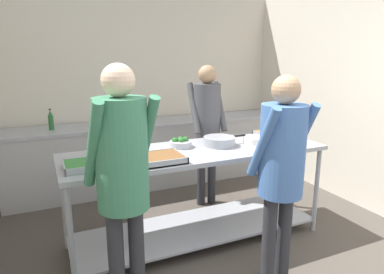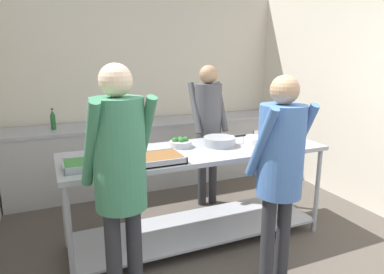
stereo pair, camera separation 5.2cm
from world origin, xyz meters
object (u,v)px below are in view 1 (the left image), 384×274
(water_bottle, at_px, (51,120))
(broccoli_bowl, at_px, (181,143))
(cook_behind_counter, at_px, (207,120))
(plate_stack, at_px, (255,140))
(serving_tray_greens, at_px, (274,134))
(guest_serving_left, at_px, (122,166))
(serving_tray_roast, at_px, (94,164))
(sauce_pan, at_px, (219,141))
(guest_serving_right, at_px, (281,160))
(serving_tray_vegetables, at_px, (156,159))

(water_bottle, bearing_deg, broccoli_bowl, -53.63)
(broccoli_bowl, distance_m, cook_behind_counter, 0.81)
(plate_stack, relative_size, serving_tray_greens, 0.69)
(broccoli_bowl, bearing_deg, serving_tray_greens, -0.61)
(serving_tray_greens, xyz_separation_m, guest_serving_left, (-1.85, -0.82, 0.14))
(plate_stack, relative_size, cook_behind_counter, 0.15)
(serving_tray_roast, bearing_deg, serving_tray_greens, 7.87)
(sauce_pan, relative_size, guest_serving_left, 0.26)
(serving_tray_greens, distance_m, guest_serving_right, 1.21)
(serving_tray_roast, height_order, sauce_pan, sauce_pan)
(serving_tray_roast, distance_m, sauce_pan, 1.24)
(broccoli_bowl, distance_m, plate_stack, 0.77)
(serving_tray_vegetables, relative_size, guest_serving_left, 0.26)
(guest_serving_right, bearing_deg, guest_serving_left, 172.12)
(broccoli_bowl, distance_m, water_bottle, 1.84)
(plate_stack, relative_size, guest_serving_right, 0.15)
(serving_tray_greens, bearing_deg, guest_serving_left, -155.99)
(sauce_pan, relative_size, water_bottle, 1.74)
(broccoli_bowl, xyz_separation_m, sauce_pan, (0.37, -0.10, 0.01))
(serving_tray_roast, bearing_deg, water_bottle, 97.64)
(serving_tray_vegetables, height_order, plate_stack, plate_stack)
(cook_behind_counter, bearing_deg, serving_tray_greens, -47.40)
(serving_tray_greens, xyz_separation_m, guest_serving_right, (-0.70, -0.98, 0.08))
(serving_tray_vegetables, height_order, guest_serving_right, guest_serving_right)
(sauce_pan, bearing_deg, guest_serving_right, -87.80)
(guest_serving_right, bearing_deg, plate_stack, 67.57)
(serving_tray_roast, xyz_separation_m, guest_serving_left, (0.10, -0.55, 0.14))
(serving_tray_vegetables, relative_size, plate_stack, 1.77)
(broccoli_bowl, bearing_deg, sauce_pan, -15.54)
(serving_tray_vegetables, height_order, cook_behind_counter, cook_behind_counter)
(serving_tray_greens, bearing_deg, plate_stack, -158.76)
(sauce_pan, relative_size, serving_tray_greens, 1.22)
(sauce_pan, bearing_deg, broccoli_bowl, 164.46)
(broccoli_bowl, bearing_deg, serving_tray_roast, -161.76)
(serving_tray_roast, xyz_separation_m, guest_serving_right, (1.26, -0.71, 0.08))
(guest_serving_left, bearing_deg, broccoli_bowl, 47.97)
(cook_behind_counter, bearing_deg, guest_serving_right, -96.05)
(plate_stack, relative_size, guest_serving_left, 0.15)
(sauce_pan, height_order, cook_behind_counter, cook_behind_counter)
(sauce_pan, relative_size, guest_serving_right, 0.27)
(serving_tray_vegetables, height_order, sauce_pan, sauce_pan)
(broccoli_bowl, height_order, cook_behind_counter, cook_behind_counter)
(serving_tray_roast, xyz_separation_m, cook_behind_counter, (1.42, 0.85, 0.10))
(broccoli_bowl, relative_size, serving_tray_greens, 0.58)
(serving_tray_vegetables, xyz_separation_m, sauce_pan, (0.73, 0.25, 0.02))
(serving_tray_roast, xyz_separation_m, water_bottle, (-0.24, 1.76, 0.07))
(serving_tray_greens, distance_m, water_bottle, 2.65)
(serving_tray_vegetables, bearing_deg, guest_serving_right, -40.11)
(water_bottle, bearing_deg, plate_stack, -41.45)
(guest_serving_left, height_order, cook_behind_counter, guest_serving_left)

